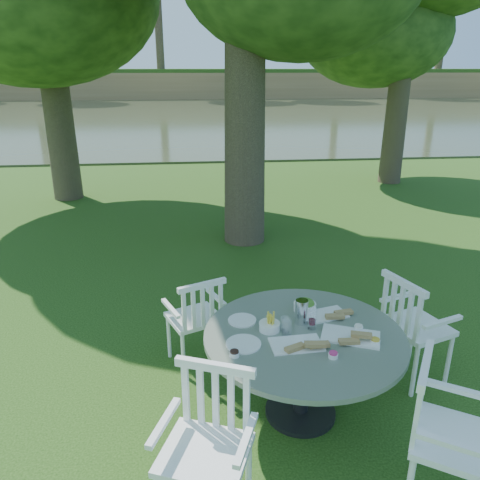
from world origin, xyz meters
name	(u,v)px	position (x,y,z in m)	size (l,w,h in m)	color
ground	(242,318)	(0.00, 0.00, 0.00)	(140.00, 140.00, 0.00)	#15360B
table	(304,348)	(0.30, -1.57, 0.61)	(1.52, 1.52, 0.74)	black
chair_ne	(409,322)	(1.31, -1.22, 0.58)	(0.60, 0.62, 0.98)	white
chair_nw	(198,316)	(-0.49, -0.83, 0.52)	(0.58, 0.56, 0.89)	white
chair_sw	(210,433)	(-0.44, -2.33, 0.58)	(0.63, 0.61, 0.98)	white
chair_se	(438,425)	(0.92, -2.43, 0.59)	(0.68, 0.69, 1.01)	white
tableware	(300,324)	(0.29, -1.48, 0.77)	(1.17, 0.81, 0.20)	white
river	(198,116)	(0.00, 23.00, 0.00)	(100.00, 28.00, 0.12)	#333B23
far_bank	(195,12)	(0.28, 41.12, 7.25)	(100.00, 18.00, 15.20)	olive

